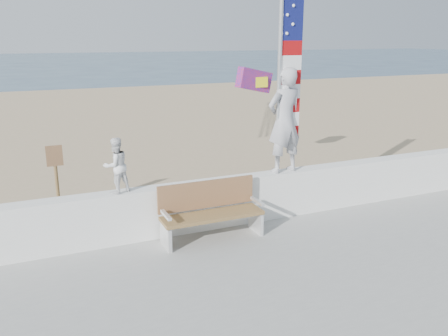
{
  "coord_description": "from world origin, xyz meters",
  "views": [
    {
      "loc": [
        -3.07,
        -5.71,
        3.63
      ],
      "look_at": [
        0.2,
        1.8,
        1.35
      ],
      "focal_mm": 38.0,
      "sensor_mm": 36.0,
      "label": 1
    }
  ],
  "objects_px": {
    "adult": "(285,121)",
    "bench": "(210,210)",
    "flag": "(285,72)",
    "child": "(116,165)"
  },
  "relations": [
    {
      "from": "adult",
      "to": "bench",
      "type": "bearing_deg",
      "value": 8.63
    },
    {
      "from": "bench",
      "to": "flag",
      "type": "bearing_deg",
      "value": 14.96
    },
    {
      "from": "adult",
      "to": "child",
      "type": "relative_size",
      "value": 2.12
    },
    {
      "from": "adult",
      "to": "child",
      "type": "height_order",
      "value": "adult"
    },
    {
      "from": "adult",
      "to": "bench",
      "type": "distance_m",
      "value": 2.26
    },
    {
      "from": "bench",
      "to": "flag",
      "type": "distance_m",
      "value": 2.9
    },
    {
      "from": "child",
      "to": "flag",
      "type": "distance_m",
      "value": 3.52
    },
    {
      "from": "adult",
      "to": "flag",
      "type": "xyz_separation_m",
      "value": [
        -0.02,
        -0.0,
        0.91
      ]
    },
    {
      "from": "child",
      "to": "flag",
      "type": "xyz_separation_m",
      "value": [
        3.21,
        -0.0,
        1.44
      ]
    },
    {
      "from": "adult",
      "to": "bench",
      "type": "relative_size",
      "value": 1.11
    }
  ]
}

